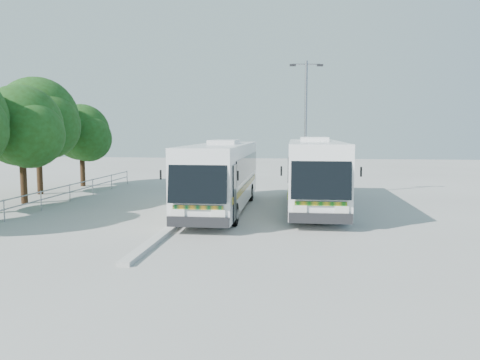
# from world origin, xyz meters

# --- Properties ---
(ground) EXTENTS (100.00, 100.00, 0.00)m
(ground) POSITION_xyz_m (0.00, 0.00, 0.00)
(ground) COLOR #A4A49F
(ground) RESTS_ON ground
(kerb_divider) EXTENTS (0.40, 16.00, 0.15)m
(kerb_divider) POSITION_xyz_m (-2.30, 2.00, 0.07)
(kerb_divider) COLOR #B2B2AD
(kerb_divider) RESTS_ON ground
(railing) EXTENTS (0.06, 22.00, 1.00)m
(railing) POSITION_xyz_m (-10.00, 4.00, 0.74)
(railing) COLOR gray
(railing) RESTS_ON ground
(tree_far_c) EXTENTS (4.97, 4.69, 6.49)m
(tree_far_c) POSITION_xyz_m (-12.12, 5.10, 4.26)
(tree_far_c) COLOR #382314
(tree_far_c) RESTS_ON ground
(tree_far_d) EXTENTS (5.62, 5.30, 7.33)m
(tree_far_d) POSITION_xyz_m (-13.31, 8.80, 4.82)
(tree_far_d) COLOR #382314
(tree_far_d) RESTS_ON ground
(tree_far_e) EXTENTS (4.54, 4.28, 5.92)m
(tree_far_e) POSITION_xyz_m (-12.63, 13.30, 3.89)
(tree_far_e) COLOR #382314
(tree_far_e) RESTS_ON ground
(coach_main) EXTENTS (2.57, 12.02, 3.33)m
(coach_main) POSITION_xyz_m (-1.00, 4.21, 1.83)
(coach_main) COLOR silver
(coach_main) RESTS_ON ground
(coach_adjacent) EXTENTS (2.71, 12.49, 3.46)m
(coach_adjacent) POSITION_xyz_m (3.62, 5.66, 1.90)
(coach_adjacent) COLOR white
(coach_adjacent) RESTS_ON ground
(lamppost) EXTENTS (1.98, 0.48, 8.10)m
(lamppost) POSITION_xyz_m (3.21, 9.52, 4.47)
(lamppost) COLOR gray
(lamppost) RESTS_ON ground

